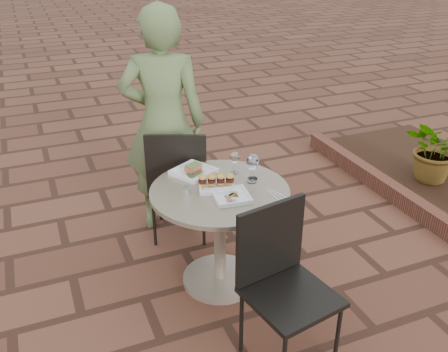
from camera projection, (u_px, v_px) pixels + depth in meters
name	position (u px, v px, depth m)	size (l,w,h in m)	color
ground	(256.00, 269.00, 3.63)	(60.00, 60.00, 0.00)	brown
cafe_table	(220.00, 222.00, 3.30)	(0.90, 0.90, 0.73)	gray
chair_far	(178.00, 177.00, 3.75)	(0.57, 0.57, 0.93)	black
chair_near	(281.00, 273.00, 2.71)	(0.51, 0.51, 0.93)	black
diner	(164.00, 123.00, 3.80)	(0.65, 0.43, 1.78)	#546939
plate_salmon	(193.00, 171.00, 3.38)	(0.34, 0.34, 0.07)	white
plate_sliders	(216.00, 182.00, 3.20)	(0.28, 0.28, 0.15)	white
plate_tuna	(231.00, 196.00, 3.08)	(0.24, 0.24, 0.03)	white
wine_glass_right	(252.00, 164.00, 3.23)	(0.08, 0.08, 0.19)	white
wine_glass_mid	(235.00, 158.00, 3.35)	(0.07, 0.07, 0.16)	white
wine_glass_far	(253.00, 161.00, 3.26)	(0.08, 0.08, 0.18)	white
steel_ramekin	(186.00, 190.00, 3.14)	(0.06, 0.06, 0.04)	silver
cutlery_set	(278.00, 196.00, 3.11)	(0.09, 0.19, 0.00)	silver
planter_curb	(406.00, 200.00, 4.39)	(0.12, 3.00, 0.15)	brown
potted_plant_a	(436.00, 147.00, 4.65)	(0.59, 0.51, 0.65)	#33662D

